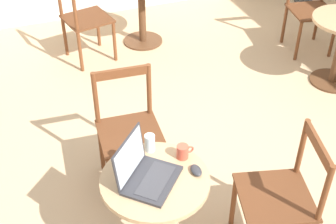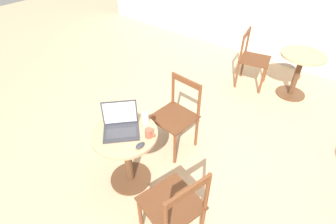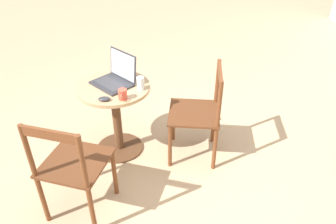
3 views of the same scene
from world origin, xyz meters
name	(u,v)px [view 2 (image 2 of 3)]	position (x,y,z in m)	size (l,w,h in m)	color
ground_plane	(192,172)	(0.00, 0.00, 0.00)	(16.00, 16.00, 0.00)	tan
cafe_table_near	(127,149)	(-0.48, -0.50, 0.49)	(0.64, 0.64, 0.70)	#51331E
cafe_table_far	(299,67)	(0.33, 2.30, 0.49)	(0.64, 0.64, 0.70)	#51331E
chair_near_right	(174,207)	(0.28, -0.70, 0.46)	(0.55, 0.55, 0.90)	brown
chair_near_back	(176,116)	(-0.43, 0.25, 0.46)	(0.48, 0.48, 0.90)	brown
chair_far_left	(252,59)	(-0.36, 2.15, 0.46)	(0.53, 0.53, 0.90)	brown
laptop	(121,126)	(-0.54, -0.49, 0.76)	(0.44, 0.44, 0.27)	#2D2D33
mouse	(140,146)	(-0.24, -0.54, 0.72)	(0.06, 0.10, 0.03)	#2D2D33
mug	(149,133)	(-0.26, -0.39, 0.75)	(0.11, 0.07, 0.09)	#C64C38
drinking_glass	(145,118)	(-0.43, -0.26, 0.76)	(0.06, 0.06, 0.11)	silver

